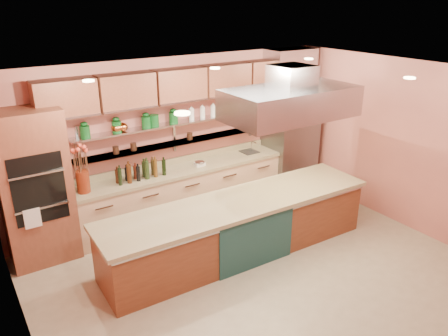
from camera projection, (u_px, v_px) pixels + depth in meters
floor at (261, 276)px, 6.24m from camera, size 6.00×5.00×0.02m
ceiling at (269, 78)px, 5.21m from camera, size 6.00×5.00×0.02m
wall_back at (176, 138)px, 7.67m from camera, size 6.00×0.04×2.80m
wall_front at (444, 283)px, 3.78m from camera, size 6.00×0.04×2.80m
wall_left at (19, 255)px, 4.19m from camera, size 0.04×5.00×2.80m
wall_right at (406, 145)px, 7.26m from camera, size 0.04×5.00×2.80m
oven_stack at (35, 188)px, 6.26m from camera, size 0.95×0.64×2.30m
refrigerator at (290, 139)px, 8.72m from camera, size 0.95×0.72×2.10m
back_counter at (184, 193)px, 7.75m from camera, size 3.84×0.64×0.93m
wall_shelf_lower at (177, 143)px, 7.56m from camera, size 3.60×0.26×0.03m
wall_shelf_upper at (176, 123)px, 7.43m from camera, size 3.60×0.26×0.03m
upper_cabinets at (179, 85)px, 7.18m from camera, size 4.60×0.36×0.55m
range_hood at (290, 103)px, 6.43m from camera, size 2.00×1.00×0.45m
ceiling_downlights at (258, 78)px, 5.38m from camera, size 4.00×2.80×0.02m
island at (239, 227)px, 6.64m from camera, size 4.25×1.03×0.88m
flower_vase at (83, 182)px, 6.59m from camera, size 0.22×0.22×0.35m
oil_bottle_cluster at (141, 171)px, 7.09m from camera, size 0.91×0.37×0.28m
kitchen_scale at (200, 163)px, 7.69m from camera, size 0.19×0.16×0.10m
bar_faucet at (252, 146)px, 8.36m from camera, size 0.03×0.03×0.21m
copper_kettle at (122, 127)px, 6.91m from camera, size 0.19×0.19×0.14m
green_canister at (154, 120)px, 7.18m from camera, size 0.18×0.18×0.19m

